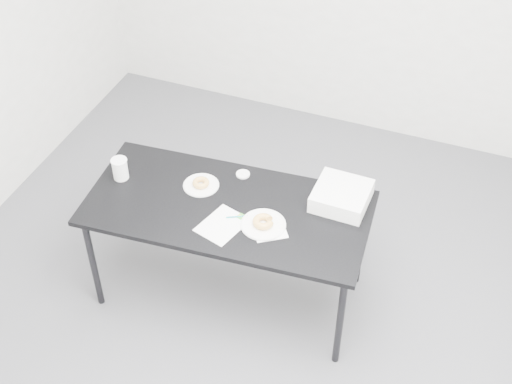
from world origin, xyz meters
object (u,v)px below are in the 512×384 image
(donut_near, at_px, (263,222))
(coffee_cup, at_px, (120,169))
(scorecard, at_px, (222,225))
(plate_far, at_px, (201,185))
(table, at_px, (228,213))
(pen, at_px, (237,217))
(plate_near, at_px, (263,225))
(donut_far, at_px, (201,183))
(bakery_box, at_px, (341,196))

(donut_near, distance_m, coffee_cup, 0.92)
(scorecard, height_order, donut_near, donut_near)
(plate_far, bearing_deg, donut_near, -21.33)
(table, distance_m, scorecard, 0.16)
(pen, bearing_deg, plate_far, 123.41)
(plate_near, height_order, coffee_cup, coffee_cup)
(donut_near, relative_size, plate_far, 0.56)
(plate_far, distance_m, donut_far, 0.02)
(plate_far, height_order, donut_far, donut_far)
(pen, distance_m, donut_far, 0.34)
(plate_near, height_order, donut_near, donut_near)
(bakery_box, bearing_deg, table, -154.85)
(plate_near, xyz_separation_m, donut_far, (-0.45, 0.18, 0.02))
(plate_near, xyz_separation_m, donut_near, (0.00, 0.00, 0.02))
(plate_near, xyz_separation_m, coffee_cup, (-0.92, 0.07, 0.06))
(plate_near, relative_size, donut_far, 2.54)
(pen, bearing_deg, donut_far, 123.41)
(donut_far, bearing_deg, plate_far, 0.00)
(plate_near, height_order, plate_far, plate_near)
(pen, relative_size, coffee_cup, 0.91)
(scorecard, xyz_separation_m, donut_near, (0.21, 0.08, 0.03))
(donut_far, bearing_deg, plate_near, -21.33)
(donut_far, height_order, coffee_cup, coffee_cup)
(bakery_box, bearing_deg, coffee_cup, -167.28)
(plate_near, bearing_deg, plate_far, 158.67)
(plate_near, distance_m, donut_far, 0.49)
(plate_near, bearing_deg, donut_far, 158.67)
(plate_far, relative_size, donut_far, 2.13)
(table, relative_size, plate_near, 6.64)
(bakery_box, bearing_deg, donut_near, -134.92)
(table, xyz_separation_m, bakery_box, (0.59, 0.26, 0.11))
(scorecard, distance_m, coffee_cup, 0.73)
(table, bearing_deg, coffee_cup, 175.39)
(pen, height_order, donut_near, donut_near)
(scorecard, xyz_separation_m, plate_far, (-0.24, 0.26, 0.00))
(coffee_cup, distance_m, bakery_box, 1.29)
(plate_far, bearing_deg, coffee_cup, -167.50)
(scorecard, bearing_deg, plate_far, 149.96)
(donut_far, relative_size, bakery_box, 0.33)
(pen, distance_m, bakery_box, 0.60)
(pen, distance_m, coffee_cup, 0.77)
(pen, xyz_separation_m, plate_far, (-0.30, 0.17, -0.00))
(scorecard, xyz_separation_m, bakery_box, (0.55, 0.41, 0.05))
(scorecard, height_order, plate_far, plate_far)
(pen, bearing_deg, table, 116.31)
(scorecard, bearing_deg, bakery_box, 52.77)
(scorecard, relative_size, plate_far, 1.25)
(plate_near, relative_size, bakery_box, 0.83)
(table, bearing_deg, plate_near, -20.65)
(scorecard, height_order, plate_near, plate_near)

